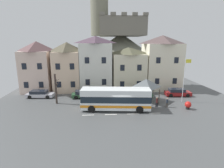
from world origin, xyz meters
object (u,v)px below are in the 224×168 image
Objects in this scene: flagpole at (185,77)px; bus_shelter at (146,83)px; hilltop_castle at (120,51)px; transit_bus at (116,99)px; pedestrian_01 at (167,102)px; public_bench at (143,94)px; townhouse_03 at (128,69)px; townhouse_04 at (161,62)px; townhouse_02 at (96,63)px; harbour_buoy at (188,105)px; townhouse_01 at (68,67)px; townhouse_00 at (38,66)px; pedestrian_00 at (157,102)px; parked_car_01 at (140,93)px; bare_tree_00 at (56,89)px; parked_car_00 at (84,94)px; parked_car_02 at (177,92)px; parked_car_03 at (40,94)px.

bus_shelter is at bearing 173.91° from flagpole.
hilltop_castle is 3.58× the size of transit_bus.
pedestrian_01 is 5.76m from public_bench.
townhouse_04 is at bearing 3.11° from townhouse_03.
townhouse_04 is 23.04m from hilltop_castle.
harbour_buoy is (13.30, -12.06, -4.63)m from townhouse_02.
pedestrian_01 is at bearing -33.73° from townhouse_01.
townhouse_04 reaches higher than townhouse_00.
transit_bus is 6.23m from pedestrian_00.
transit_bus is (8.43, -11.14, -3.16)m from townhouse_01.
townhouse_02 is 2.55× the size of parked_car_01.
townhouse_01 reaches higher than townhouse_03.
townhouse_00 is 11.28m from townhouse_02.
bare_tree_00 is at bearing -125.94° from townhouse_02.
townhouse_04 is 9.30× the size of harbour_buoy.
harbour_buoy is at bearing -60.19° from townhouse_03.
pedestrian_01 is at bearing -103.55° from townhouse_04.
hilltop_castle is 34.63m from transit_bus.
parked_car_00 is 12.48m from pedestrian_00.
townhouse_04 is (18.79, 0.55, 0.66)m from townhouse_01.
flagpole is 1.47× the size of bare_tree_00.
bus_shelter is 4.42m from pedestrian_01.
harbour_buoy is (24.57, -12.26, -4.14)m from townhouse_00.
flagpole is at bearing -95.24° from parked_car_02.
parked_car_03 is 24.10m from harbour_buoy.
pedestrian_00 is (1.29, -5.35, 0.20)m from parked_car_01.
parked_car_00 is at bearing 164.72° from bus_shelter.
transit_bus is at bearing -174.59° from pedestrian_00.
parked_car_02 is 24.24m from parked_car_03.
townhouse_01 is 15.78m from bus_shelter.
townhouse_03 is at bearing 25.30° from parked_car_00.
bus_shelter is at bearing 109.35° from pedestrian_00.
public_bench is (0.55, -0.22, -0.15)m from parked_car_01.
townhouse_04 reaches higher than parked_car_01.
townhouse_02 is at bearing 134.85° from bus_shelter.
pedestrian_01 is (16.07, -10.73, -3.89)m from townhouse_01.
hilltop_castle is at bearing 66.26° from bare_tree_00.
parked_car_03 is (-17.18, -27.28, -6.12)m from hilltop_castle.
townhouse_01 is 2.00× the size of parked_car_03.
parked_car_03 is at bearing 176.99° from public_bench.
parked_car_01 is (0.32, -28.00, -6.11)m from hilltop_castle.
parked_car_02 is (6.73, -0.11, 0.03)m from parked_car_01.
flagpole is (25.29, -9.00, -0.78)m from townhouse_00.
harbour_buoy is (0.00, -12.24, -4.72)m from townhouse_04.
townhouse_04 is at bearing 106.03° from parked_car_02.
bus_shelter is (1.62, -7.98, -1.16)m from townhouse_03.
hilltop_castle reaches higher than parked_car_01.
pedestrian_00 is (1.61, -33.35, -5.91)m from hilltop_castle.
townhouse_00 reaches higher than pedestrian_01.
townhouse_01 is 26.31m from hilltop_castle.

